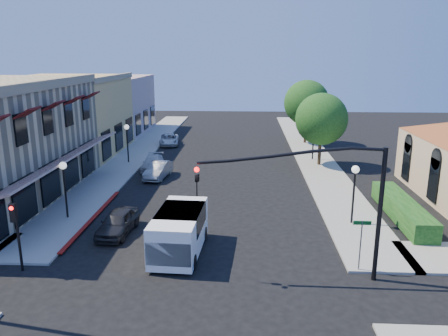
{
  "coord_description": "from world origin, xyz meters",
  "views": [
    {
      "loc": [
        2.27,
        -16.32,
        9.71
      ],
      "look_at": [
        0.86,
        10.79,
        2.6
      ],
      "focal_mm": 35.0,
      "sensor_mm": 36.0,
      "label": 1
    }
  ],
  "objects_px": {
    "street_tree_a": "(321,119)",
    "white_van": "(179,230)",
    "lamppost_left_near": "(64,176)",
    "parked_car_c": "(153,163)",
    "secondary_signal": "(16,224)",
    "lamppost_right_near": "(355,180)",
    "parked_car_d": "(169,140)",
    "street_tree_b": "(307,103)",
    "parked_car_a": "(118,222)",
    "lamppost_left_far": "(127,134)",
    "signal_mast_arm": "(330,191)",
    "street_name_sign": "(361,237)",
    "lamppost_right_far": "(314,132)",
    "parked_car_b": "(158,170)"
  },
  "relations": [
    {
      "from": "lamppost_left_near",
      "to": "parked_car_d",
      "type": "relative_size",
      "value": 0.84
    },
    {
      "from": "street_tree_a",
      "to": "parked_car_c",
      "type": "bearing_deg",
      "value": -172.21
    },
    {
      "from": "parked_car_b",
      "to": "street_tree_b",
      "type": "bearing_deg",
      "value": 54.64
    },
    {
      "from": "secondary_signal",
      "to": "parked_car_c",
      "type": "height_order",
      "value": "secondary_signal"
    },
    {
      "from": "parked_car_b",
      "to": "parked_car_d",
      "type": "relative_size",
      "value": 0.92
    },
    {
      "from": "parked_car_a",
      "to": "parked_car_d",
      "type": "relative_size",
      "value": 0.91
    },
    {
      "from": "lamppost_right_far",
      "to": "parked_car_d",
      "type": "xyz_separation_m",
      "value": [
        -14.7,
        6.47,
        -2.14
      ]
    },
    {
      "from": "secondary_signal",
      "to": "lamppost_right_far",
      "type": "bearing_deg",
      "value": 53.86
    },
    {
      "from": "lamppost_left_near",
      "to": "street_name_sign",
      "type": "bearing_deg",
      "value": -19.93
    },
    {
      "from": "signal_mast_arm",
      "to": "secondary_signal",
      "type": "height_order",
      "value": "signal_mast_arm"
    },
    {
      "from": "white_van",
      "to": "parked_car_d",
      "type": "height_order",
      "value": "white_van"
    },
    {
      "from": "street_tree_b",
      "to": "signal_mast_arm",
      "type": "relative_size",
      "value": 0.88
    },
    {
      "from": "street_name_sign",
      "to": "signal_mast_arm",
      "type": "bearing_deg",
      "value": -156.8
    },
    {
      "from": "secondary_signal",
      "to": "lamppost_left_near",
      "type": "xyz_separation_m",
      "value": [
        -0.5,
        6.59,
        0.42
      ]
    },
    {
      "from": "signal_mast_arm",
      "to": "lamppost_right_near",
      "type": "relative_size",
      "value": 2.24
    },
    {
      "from": "lamppost_left_far",
      "to": "parked_car_b",
      "type": "xyz_separation_m",
      "value": [
        3.7,
        -4.7,
        -2.09
      ]
    },
    {
      "from": "secondary_signal",
      "to": "lamppost_right_near",
      "type": "height_order",
      "value": "lamppost_right_near"
    },
    {
      "from": "street_tree_a",
      "to": "secondary_signal",
      "type": "relative_size",
      "value": 1.95
    },
    {
      "from": "secondary_signal",
      "to": "lamppost_left_far",
      "type": "relative_size",
      "value": 0.93
    },
    {
      "from": "white_van",
      "to": "parked_car_c",
      "type": "bearing_deg",
      "value": 106.45
    },
    {
      "from": "street_tree_a",
      "to": "secondary_signal",
      "type": "xyz_separation_m",
      "value": [
        -16.8,
        -20.59,
        -1.88
      ]
    },
    {
      "from": "lamppost_left_near",
      "to": "parked_car_c",
      "type": "height_order",
      "value": "lamppost_left_near"
    },
    {
      "from": "secondary_signal",
      "to": "parked_car_b",
      "type": "distance_m",
      "value": 16.3
    },
    {
      "from": "parked_car_d",
      "to": "street_tree_b",
      "type": "bearing_deg",
      "value": -1.41
    },
    {
      "from": "signal_mast_arm",
      "to": "lamppost_right_far",
      "type": "bearing_deg",
      "value": 83.3
    },
    {
      "from": "street_tree_a",
      "to": "white_van",
      "type": "bearing_deg",
      "value": -118.16
    },
    {
      "from": "lamppost_left_near",
      "to": "parked_car_a",
      "type": "height_order",
      "value": "lamppost_left_near"
    },
    {
      "from": "street_tree_a",
      "to": "street_tree_b",
      "type": "relative_size",
      "value": 0.92
    },
    {
      "from": "lamppost_right_near",
      "to": "parked_car_c",
      "type": "height_order",
      "value": "lamppost_right_near"
    },
    {
      "from": "lamppost_right_near",
      "to": "parked_car_b",
      "type": "bearing_deg",
      "value": 145.04
    },
    {
      "from": "parked_car_a",
      "to": "white_van",
      "type": "bearing_deg",
      "value": -26.72
    },
    {
      "from": "street_tree_a",
      "to": "street_name_sign",
      "type": "distance_m",
      "value": 20.0
    },
    {
      "from": "lamppost_left_near",
      "to": "street_tree_b",
      "type": "bearing_deg",
      "value": 54.21
    },
    {
      "from": "parked_car_a",
      "to": "parked_car_c",
      "type": "relative_size",
      "value": 0.98
    },
    {
      "from": "street_tree_b",
      "to": "lamppost_left_near",
      "type": "relative_size",
      "value": 1.97
    },
    {
      "from": "street_tree_b",
      "to": "lamppost_right_near",
      "type": "xyz_separation_m",
      "value": [
        -0.3,
        -24.0,
        -1.81
      ]
    },
    {
      "from": "signal_mast_arm",
      "to": "secondary_signal",
      "type": "xyz_separation_m",
      "value": [
        -13.86,
        -0.09,
        -1.77
      ]
    },
    {
      "from": "signal_mast_arm",
      "to": "parked_car_d",
      "type": "height_order",
      "value": "signal_mast_arm"
    },
    {
      "from": "secondary_signal",
      "to": "parked_car_a",
      "type": "bearing_deg",
      "value": 55.13
    },
    {
      "from": "parked_car_b",
      "to": "parked_car_d",
      "type": "xyz_separation_m",
      "value": [
        -1.4,
        13.18,
        -0.05
      ]
    },
    {
      "from": "lamppost_right_near",
      "to": "parked_car_b",
      "type": "height_order",
      "value": "lamppost_right_near"
    },
    {
      "from": "street_tree_a",
      "to": "street_tree_b",
      "type": "bearing_deg",
      "value": 90.0
    },
    {
      "from": "lamppost_left_far",
      "to": "white_van",
      "type": "bearing_deg",
      "value": -67.74
    },
    {
      "from": "lamppost_left_far",
      "to": "parked_car_b",
      "type": "height_order",
      "value": "lamppost_left_far"
    },
    {
      "from": "parked_car_a",
      "to": "parked_car_b",
      "type": "distance_m",
      "value": 11.3
    },
    {
      "from": "secondary_signal",
      "to": "lamppost_right_far",
      "type": "xyz_separation_m",
      "value": [
        16.5,
        22.59,
        0.42
      ]
    },
    {
      "from": "street_tree_b",
      "to": "secondary_signal",
      "type": "relative_size",
      "value": 2.11
    },
    {
      "from": "street_name_sign",
      "to": "lamppost_right_far",
      "type": "bearing_deg",
      "value": 87.37
    },
    {
      "from": "lamppost_right_far",
      "to": "parked_car_d",
      "type": "bearing_deg",
      "value": 156.23
    },
    {
      "from": "signal_mast_arm",
      "to": "street_name_sign",
      "type": "height_order",
      "value": "signal_mast_arm"
    }
  ]
}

